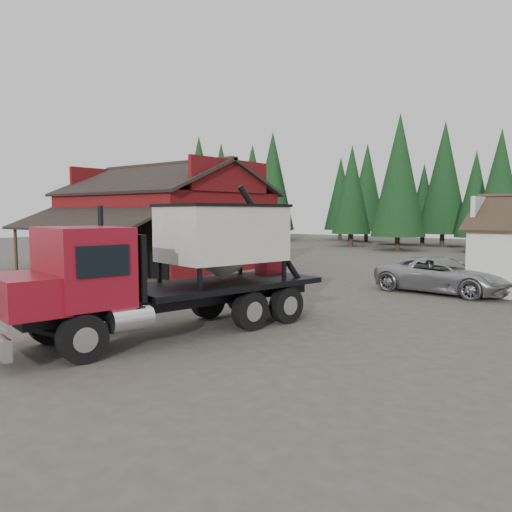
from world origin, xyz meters
The scene contains 8 objects.
ground centered at (0.00, 0.00, 0.00)m, with size 120.00×120.00×0.00m, color #494339.
red_barn centered at (-11.00, 9.90, 2.69)m, with size 12.80×13.63×7.18m.
conifer_backdrop centered at (0.00, 42.00, 0.00)m, with size 76.00×16.00×16.00m, color black, non-canonical shape.
near_pine_a centered at (-22.00, 28.00, 6.39)m, with size 4.40×4.40×11.40m.
near_pine_b centered at (6.00, 30.00, 5.89)m, with size 3.96×3.96×10.40m.
near_pine_d centered at (-4.00, 34.00, 7.39)m, with size 5.28×5.28×13.40m.
feed_truck centered at (4.01, -2.97, 2.18)m, with size 4.77×10.65×4.65m.
silver_car centered at (8.00, 10.00, 0.84)m, with size 2.77×6.01×1.67m, color #A0A2A7.
Camera 1 is at (15.36, -13.46, 3.74)m, focal length 35.00 mm.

